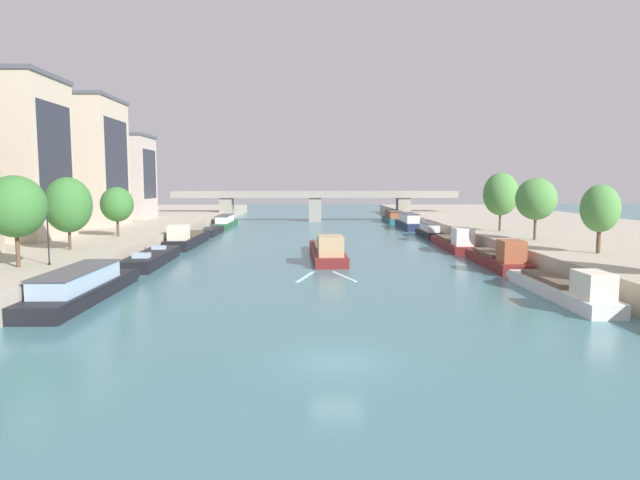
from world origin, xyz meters
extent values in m
plane|color=#42757F|center=(0.00, 0.00, 0.00)|extent=(400.00, 400.00, 0.00)
cube|color=#B2A893|center=(-38.03, 55.00, 1.10)|extent=(36.00, 170.00, 2.20)
cube|color=#B2A893|center=(38.03, 55.00, 1.10)|extent=(36.00, 170.00, 2.20)
cube|color=maroon|center=(0.71, 38.18, 0.49)|extent=(4.04, 18.83, 0.98)
cube|color=maroon|center=(0.42, 47.90, 0.59)|extent=(3.34, 1.31, 0.85)
cube|color=maroon|center=(0.71, 38.18, 1.01)|extent=(4.11, 18.83, 0.06)
cube|color=tan|center=(0.90, 31.82, 2.09)|extent=(2.72, 3.82, 2.11)
cube|color=black|center=(0.85, 33.70, 2.41)|extent=(2.09, 0.09, 0.59)
cube|color=brown|center=(0.66, 40.06, 1.22)|extent=(3.00, 9.82, 0.36)
cylinder|color=#232328|center=(1.40, 32.58, 1.59)|extent=(0.07, 0.07, 1.10)
cube|color=silver|center=(1.90, 24.57, 0.01)|extent=(2.17, 5.83, 0.03)
cube|color=silver|center=(-1.70, 24.47, 0.01)|extent=(1.83, 5.90, 0.03)
cube|color=black|center=(-18.35, 14.73, 0.53)|extent=(3.36, 15.73, 1.06)
cube|color=black|center=(-18.33, 22.94, 0.64)|extent=(3.15, 1.24, 0.90)
cube|color=black|center=(-18.35, 14.73, 1.09)|extent=(3.42, 15.73, 0.06)
cube|color=#9EBCD6|center=(-18.35, 13.94, 1.76)|extent=(2.74, 10.07, 1.27)
cube|color=#4C4C51|center=(-18.35, 13.94, 2.43)|extent=(2.94, 10.37, 0.08)
cylinder|color=#232328|center=(-17.87, 10.01, 1.67)|extent=(0.07, 0.07, 1.10)
cube|color=black|center=(-18.31, 32.90, 0.58)|extent=(3.39, 14.29, 1.17)
cube|color=black|center=(-18.51, 40.36, 0.70)|extent=(2.90, 1.32, 0.95)
cube|color=black|center=(-18.31, 32.90, 1.20)|extent=(3.45, 14.29, 0.06)
cube|color=#9EBCD6|center=(-18.39, 36.03, 1.43)|extent=(1.53, 0.94, 0.40)
cube|color=#9EBCD6|center=(-18.21, 28.93, 1.47)|extent=(1.69, 1.14, 0.48)
cylinder|color=#232328|center=(-17.75, 28.65, 1.78)|extent=(0.07, 0.07, 1.10)
cube|color=black|center=(-18.29, 50.47, 0.65)|extent=(3.17, 15.13, 1.30)
cube|color=black|center=(-18.25, 58.38, 0.78)|extent=(2.94, 1.28, 1.02)
cube|color=black|center=(-18.29, 50.47, 1.33)|extent=(3.23, 15.13, 0.06)
cube|color=beige|center=(-18.32, 45.33, 2.32)|extent=(2.33, 3.04, 1.93)
cube|color=black|center=(-18.31, 46.86, 2.61)|extent=(1.85, 0.04, 0.54)
cube|color=brown|center=(-18.28, 51.98, 1.54)|extent=(2.45, 7.87, 0.36)
cylinder|color=#232328|center=(-17.86, 45.94, 1.91)|extent=(0.07, 0.07, 1.10)
cube|color=black|center=(-17.84, 67.04, 0.49)|extent=(2.31, 11.05, 0.98)
cube|color=black|center=(-17.82, 72.91, 0.59)|extent=(2.16, 1.22, 0.85)
cube|color=black|center=(-17.84, 67.04, 1.01)|extent=(2.36, 11.05, 0.06)
cube|color=#38383D|center=(-17.83, 69.47, 1.24)|extent=(1.14, 0.90, 0.40)
cube|color=#38383D|center=(-17.85, 63.94, 1.28)|extent=(1.25, 1.10, 0.48)
cylinder|color=#232328|center=(-17.51, 63.72, 1.59)|extent=(0.07, 0.07, 1.10)
cube|color=#235633|center=(-18.01, 83.65, 0.47)|extent=(2.81, 15.51, 0.94)
cube|color=#235633|center=(-18.00, 91.75, 0.57)|extent=(2.65, 1.21, 0.83)
cube|color=#235633|center=(-18.01, 83.65, 0.97)|extent=(2.87, 15.51, 0.06)
cube|color=white|center=(-18.01, 82.87, 1.65)|extent=(2.30, 9.93, 1.30)
cube|color=#4C4C51|center=(-18.01, 82.87, 2.35)|extent=(2.47, 10.23, 0.08)
cylinder|color=#232328|center=(-17.60, 79.00, 1.55)|extent=(0.07, 0.07, 1.10)
cube|color=silver|center=(17.77, 14.80, 0.48)|extent=(2.56, 14.60, 0.96)
cube|color=silver|center=(17.81, 22.44, 0.57)|extent=(2.38, 1.22, 0.84)
cube|color=silver|center=(17.77, 14.80, 0.99)|extent=(2.61, 14.60, 0.06)
cube|color=beige|center=(17.75, 9.84, 1.91)|extent=(1.89, 2.93, 1.78)
cube|color=black|center=(17.76, 11.31, 2.17)|extent=(1.50, 0.04, 0.50)
cube|color=brown|center=(17.78, 16.25, 1.20)|extent=(1.98, 7.59, 0.36)
cylinder|color=#232328|center=(18.13, 10.42, 1.57)|extent=(0.07, 0.07, 1.10)
cube|color=maroon|center=(18.23, 30.50, 0.52)|extent=(3.19, 13.30, 1.04)
cube|color=maroon|center=(18.40, 37.46, 0.62)|extent=(2.76, 1.29, 0.88)
cube|color=maroon|center=(18.23, 30.50, 1.07)|extent=(3.25, 13.31, 0.06)
cube|color=#9E5133|center=(18.13, 26.00, 2.17)|extent=(2.22, 2.70, 2.14)
cube|color=black|center=(18.16, 27.33, 2.49)|extent=(1.73, 0.07, 0.60)
cube|color=brown|center=(18.26, 31.82, 1.28)|extent=(2.41, 6.94, 0.36)
cylinder|color=#232328|center=(18.57, 26.52, 1.65)|extent=(0.07, 0.07, 1.10)
cube|color=maroon|center=(17.91, 46.84, 0.47)|extent=(3.50, 15.89, 0.94)
cube|color=maroon|center=(18.18, 55.09, 0.57)|extent=(2.87, 1.30, 0.83)
cube|color=maroon|center=(17.91, 46.84, 0.97)|extent=(3.56, 15.89, 0.06)
cube|color=white|center=(17.73, 41.47, 2.09)|extent=(2.34, 3.23, 2.17)
cube|color=black|center=(17.78, 43.06, 2.41)|extent=(1.79, 0.09, 0.61)
cube|color=brown|center=(17.96, 48.42, 1.18)|extent=(2.60, 8.29, 0.36)
cylinder|color=#232328|center=(18.20, 42.09, 1.55)|extent=(0.07, 0.07, 1.10)
cube|color=black|center=(17.95, 61.94, 0.50)|extent=(2.31, 10.81, 1.01)
cube|color=black|center=(17.99, 67.69, 0.60)|extent=(2.13, 1.23, 0.87)
cube|color=black|center=(17.95, 61.94, 1.04)|extent=(2.35, 10.81, 0.06)
cube|color=white|center=(17.95, 61.40, 1.67)|extent=(1.88, 6.92, 1.20)
cube|color=#4C4C51|center=(17.95, 61.40, 2.31)|extent=(2.02, 7.13, 0.08)
cylinder|color=#232328|center=(18.27, 58.70, 1.62)|extent=(0.07, 0.07, 1.10)
cube|color=#1E284C|center=(17.66, 78.69, 0.63)|extent=(2.88, 14.55, 1.27)
cube|color=#1E284C|center=(17.64, 86.32, 0.76)|extent=(2.71, 1.27, 1.00)
cube|color=#1E284C|center=(17.66, 78.69, 1.30)|extent=(2.94, 14.55, 0.06)
cube|color=white|center=(17.66, 77.97, 2.12)|extent=(2.36, 9.31, 1.59)
cube|color=#4C4C51|center=(17.66, 77.97, 2.96)|extent=(2.53, 9.59, 0.08)
cylinder|color=#232328|center=(18.10, 74.33, 1.88)|extent=(0.07, 0.07, 1.10)
cube|color=#23666B|center=(17.48, 96.60, 0.48)|extent=(3.67, 15.79, 0.97)
cube|color=#23666B|center=(17.65, 104.81, 0.58)|extent=(3.21, 1.28, 0.85)
cube|color=#23666B|center=(17.48, 96.60, 1.00)|extent=(3.74, 15.79, 0.06)
cube|color=#9E5133|center=(17.47, 95.81, 1.78)|extent=(2.95, 10.12, 1.50)
cube|color=#4C4C51|center=(17.47, 95.81, 2.57)|extent=(3.16, 10.43, 0.08)
cylinder|color=#232328|center=(17.89, 91.87, 1.58)|extent=(0.07, 0.07, 1.10)
cylinder|color=brown|center=(-24.01, 16.64, 3.90)|extent=(0.31, 0.31, 3.40)
ellipsoid|color=#387533|center=(-24.01, 16.64, 6.92)|extent=(4.60, 4.60, 4.79)
cylinder|color=brown|center=(-24.83, 27.86, 3.65)|extent=(0.29, 0.29, 2.91)
ellipsoid|color=#387533|center=(-24.83, 27.86, 6.59)|extent=(4.50, 4.50, 5.39)
cylinder|color=brown|center=(-24.83, 41.56, 3.57)|extent=(0.34, 0.34, 2.75)
ellipsoid|color=#387533|center=(-24.83, 41.56, 6.11)|extent=(3.93, 3.93, 4.24)
cylinder|color=brown|center=(25.57, 24.13, 3.68)|extent=(0.38, 0.38, 2.97)
ellipsoid|color=#4C8942|center=(25.57, 24.13, 6.39)|extent=(3.47, 3.47, 4.42)
cylinder|color=brown|center=(24.62, 36.36, 3.88)|extent=(0.31, 0.31, 3.37)
ellipsoid|color=#4C8942|center=(24.62, 36.36, 6.89)|extent=(4.58, 4.58, 4.81)
cylinder|color=brown|center=(24.61, 48.04, 3.91)|extent=(0.31, 0.31, 3.43)
ellipsoid|color=#4C8942|center=(24.61, 48.04, 7.21)|extent=(4.67, 4.67, 5.78)
cylinder|color=black|center=(-22.14, 17.73, 4.36)|extent=(0.11, 0.11, 4.33)
sphere|color=#EAE5C6|center=(-22.14, 17.73, 6.66)|extent=(0.28, 0.28, 0.28)
cylinder|color=black|center=(-22.14, 17.73, 2.30)|extent=(0.22, 0.22, 0.20)
cube|color=#232833|center=(-30.47, 38.30, 12.28)|extent=(0.04, 8.35, 11.00)
cube|color=beige|center=(-37.38, 58.90, 11.64)|extent=(13.59, 12.10, 18.89)
cube|color=#4C515B|center=(-37.38, 58.90, 21.33)|extent=(13.99, 12.46, 0.50)
cube|color=#232833|center=(-30.57, 58.90, 12.58)|extent=(0.04, 9.68, 11.33)
cube|color=#BCB2A8|center=(-37.38, 75.70, 9.57)|extent=(13.83, 9.62, 14.74)
cube|color=#4C515B|center=(-37.38, 75.70, 17.19)|extent=(14.24, 9.91, 0.50)
cube|color=#232833|center=(-30.45, 75.70, 10.30)|extent=(0.04, 7.70, 8.84)
cube|color=gray|center=(0.00, 98.66, 5.66)|extent=(64.07, 4.40, 0.60)
cube|color=gray|center=(0.00, 96.66, 6.41)|extent=(64.07, 0.30, 0.90)
cube|color=gray|center=(0.00, 100.66, 6.41)|extent=(64.07, 0.30, 0.90)
cube|color=gray|center=(-20.03, 98.66, 2.68)|extent=(2.80, 3.60, 5.36)
cube|color=gray|center=(0.00, 98.66, 2.68)|extent=(2.80, 3.60, 5.36)
cube|color=gray|center=(20.03, 98.66, 2.68)|extent=(2.80, 3.60, 5.36)
camera|label=1|loc=(-1.35, -26.36, 8.74)|focal=31.00mm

